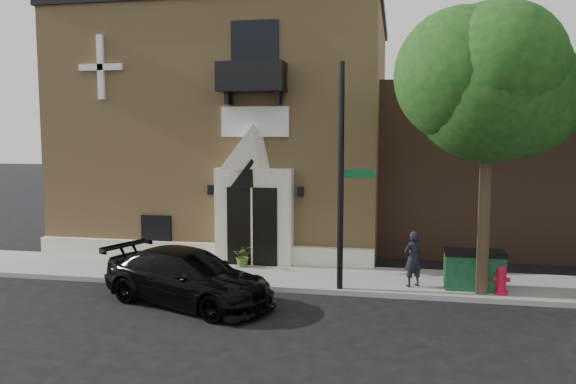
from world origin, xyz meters
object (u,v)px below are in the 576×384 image
black_sedan (188,277)px  street_sign (341,176)px  fire_hydrant (501,280)px  dumpster (474,269)px  pedestrian_near (413,259)px

black_sedan → street_sign: 4.98m
fire_hydrant → dumpster: (-0.66, 0.45, 0.15)m
pedestrian_near → fire_hydrant: bearing=136.0°
black_sedan → dumpster: bearing=-51.0°
street_sign → black_sedan: bearing=-159.1°
street_sign → dumpster: street_sign is taller
street_sign → dumpster: 4.59m
fire_hydrant → dumpster: size_ratio=0.48×
black_sedan → fire_hydrant: (8.24, 1.99, -0.18)m
street_sign → dumpster: size_ratio=3.79×
black_sedan → fire_hydrant: black_sedan is taller
street_sign → fire_hydrant: 5.17m
street_sign → fire_hydrant: size_ratio=7.92×
black_sedan → street_sign: bearing=-45.0°
black_sedan → dumpster: black_sedan is taller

